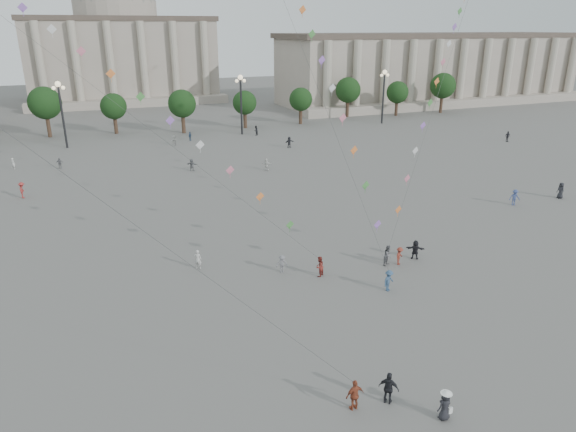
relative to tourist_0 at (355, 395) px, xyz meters
name	(u,v)px	position (x,y,z in m)	size (l,w,h in m)	color
ground	(360,381)	(1.39, 1.81, -0.88)	(360.00, 360.00, 0.00)	#585653
hall_east	(433,68)	(76.39, 95.70, 7.54)	(84.00, 26.22, 17.20)	gray
hall_central	(120,45)	(1.39, 131.03, 13.35)	(48.30, 34.30, 35.50)	gray
tree_row	(150,103)	(1.39, 79.81, 4.51)	(137.12, 5.12, 8.00)	#3C281E
lamp_post_mid_west	(61,102)	(-13.61, 71.81, 6.47)	(2.00, 0.90, 10.65)	#262628
lamp_post_mid_east	(241,94)	(16.39, 71.81, 6.47)	(2.00, 0.90, 10.65)	#262628
lamp_post_far_east	(384,87)	(46.39, 71.81, 6.47)	(2.00, 0.90, 10.65)	#262628
person_crowd_0	(190,136)	(6.30, 69.81, -0.11)	(0.90, 0.38, 1.54)	navy
person_crowd_3	(415,250)	(13.80, 14.24, -0.04)	(1.56, 0.50, 1.68)	black
person_crowd_4	(174,140)	(3.10, 67.09, -0.07)	(1.51, 0.48, 1.63)	#B0AFAB
person_crowd_6	(282,264)	(2.35, 16.14, -0.13)	(0.97, 0.56, 1.51)	slate
person_crowd_7	(266,164)	(11.93, 46.27, -0.07)	(1.51, 0.48, 1.63)	silver
person_crowd_8	(400,256)	(11.93, 13.79, -0.11)	(1.00, 0.57, 1.55)	maroon
person_crowd_9	(289,142)	(20.22, 58.15, 0.01)	(1.65, 0.53, 1.78)	black
person_crowd_10	(13,164)	(-20.54, 60.15, -0.10)	(0.57, 0.37, 1.57)	silver
person_crowd_12	(192,165)	(2.31, 49.81, -0.05)	(1.55, 0.49, 1.67)	#5C5C60
person_crowd_13	(198,259)	(-3.77, 19.36, -0.05)	(0.61, 0.40, 1.67)	#B6B5B1
person_crowd_14	(515,197)	(32.35, 21.86, 0.03)	(1.18, 0.68, 1.82)	#36457A
person_crowd_16	(60,163)	(-14.56, 58.03, -0.12)	(0.90, 0.37, 1.53)	#5E5D62
person_crowd_17	(22,190)	(-18.40, 45.32, 0.06)	(1.22, 0.70, 1.88)	maroon
person_crowd_18	(507,136)	(56.92, 48.28, 0.02)	(1.05, 0.44, 1.80)	black
person_crowd_19	(561,190)	(39.16, 21.76, 0.05)	(0.91, 0.60, 1.87)	black
person_crowd_21	(256,131)	(18.41, 69.81, 0.00)	(0.86, 0.67, 1.77)	black
tourist_0	(355,395)	(0.00, 0.00, 0.00)	(1.03, 0.43, 1.76)	brown
tourist_1	(389,388)	(1.88, -0.26, 0.04)	(1.09, 0.45, 1.85)	black
kite_flyer_0	(319,267)	(4.84, 14.37, -0.04)	(0.81, 0.63, 1.68)	maroon
kite_flyer_1	(389,281)	(8.62, 10.26, -0.05)	(1.08, 0.62, 1.67)	#314D70
kite_flyer_2	(388,255)	(11.00, 14.08, -0.01)	(0.85, 0.66, 1.75)	#5B5B5F
hat_person	(445,405)	(3.85, -2.33, -0.02)	(0.86, 0.63, 1.69)	black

